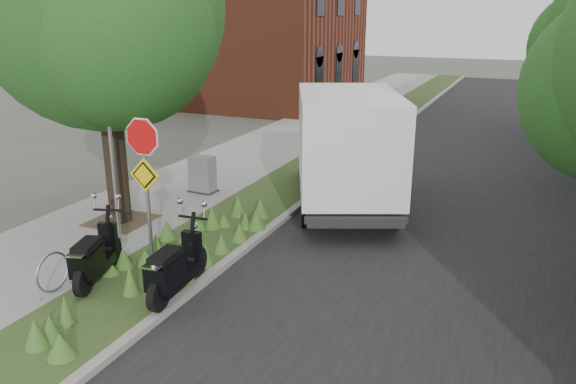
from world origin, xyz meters
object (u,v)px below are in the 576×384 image
object	(u,v)px
box_truck	(346,143)
utility_cabinet	(203,175)
sign_assembly	(145,166)
scooter_far	(172,274)
scooter_near	(93,262)

from	to	relation	value
box_truck	utility_cabinet	world-z (taller)	box_truck
sign_assembly	box_truck	bearing A→B (deg)	71.66
utility_cabinet	sign_assembly	bearing A→B (deg)	-68.18
box_truck	scooter_far	bearing A→B (deg)	-99.91
box_truck	utility_cabinet	size ratio (longest dim) A/B	6.09
scooter_near	scooter_far	distance (m)	1.66
sign_assembly	utility_cabinet	size ratio (longest dim) A/B	3.15
utility_cabinet	scooter_near	bearing A→B (deg)	-78.28
sign_assembly	box_truck	xyz separation A→B (m)	(1.92, 5.80, -0.60)
sign_assembly	scooter_far	world-z (taller)	sign_assembly
sign_assembly	scooter_near	world-z (taller)	sign_assembly
scooter_far	scooter_near	bearing A→B (deg)	-175.13
scooter_near	scooter_far	world-z (taller)	scooter_far
box_truck	utility_cabinet	bearing A→B (deg)	-168.96
sign_assembly	utility_cabinet	world-z (taller)	sign_assembly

